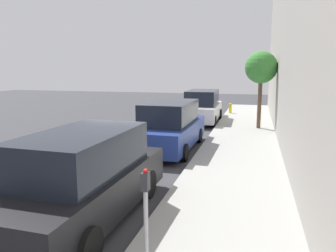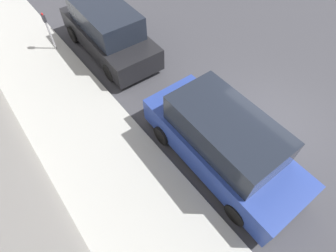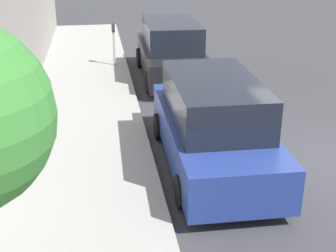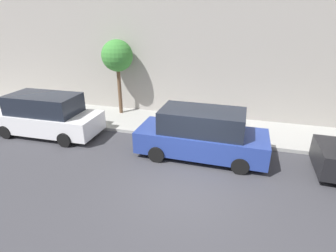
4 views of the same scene
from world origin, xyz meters
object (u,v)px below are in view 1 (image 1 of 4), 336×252
Objects in this scene: parking_meter_near at (146,206)px; parked_minivan_third at (202,107)px; parked_minivan_second at (170,126)px; street_tree at (261,68)px; parked_minivan_nearest at (84,178)px; fire_hydrant at (230,108)px.

parked_minivan_third is at bearing 95.80° from parking_meter_near.
parked_minivan_second is 7.98m from parking_meter_near.
parked_minivan_third is 4.52m from street_tree.
parked_minivan_nearest is 7.17× the size of fire_hydrant.
parked_minivan_second and parked_minivan_third have the same top height.
parked_minivan_third is at bearing 88.70° from parked_minivan_nearest.
street_tree reaches higher than parked_minivan_nearest.
parked_minivan_nearest reaches higher than fire_hydrant.
parked_minivan_second is at bearing -98.43° from fire_hydrant.
fire_hydrant is (1.73, 16.94, -0.43)m from parked_minivan_nearest.
parking_meter_near is at bearing -78.02° from parked_minivan_second.
fire_hydrant is (1.56, 10.50, -0.43)m from parked_minivan_second.
parked_minivan_third is 3.25× the size of parking_meter_near.
parked_minivan_second is at bearing 88.48° from parked_minivan_nearest.
parked_minivan_third is 7.16× the size of fire_hydrant.
parked_minivan_nearest reaches higher than parking_meter_near.
street_tree is (3.27, -2.14, 2.27)m from parked_minivan_third.
parking_meter_near is 18.31m from fire_hydrant.
parked_minivan_third is (0.14, 7.14, -0.00)m from parked_minivan_second.
fire_hydrant is at bearing 81.57° from parked_minivan_second.
parked_minivan_nearest is 1.00× the size of parked_minivan_third.
parked_minivan_third is at bearing -112.86° from fire_hydrant.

